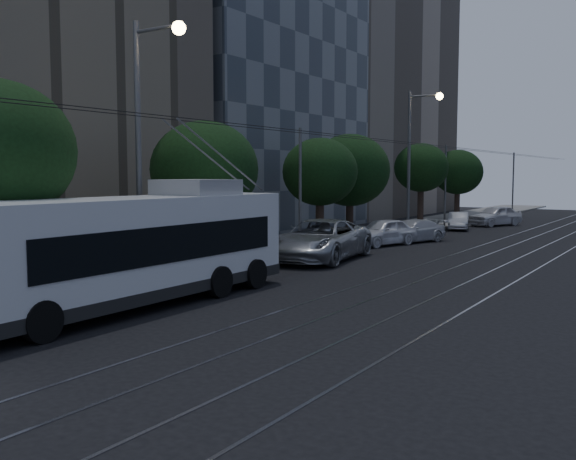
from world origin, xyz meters
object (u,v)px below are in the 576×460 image
at_px(streetlamp_far, 415,148).
at_px(pickup_silver, 320,240).
at_px(car_white_c, 458,221).
at_px(streetlamp_near, 147,128).
at_px(car_white_d, 495,216).
at_px(car_white_a, 383,232).
at_px(trolleybus, 133,249).
at_px(car_white_b, 412,231).

bearing_deg(streetlamp_far, pickup_silver, -87.30).
distance_m(car_white_c, streetlamp_near, 29.21).
bearing_deg(streetlamp_near, streetlamp_far, 88.98).
bearing_deg(car_white_d, car_white_c, -79.77).
height_order(car_white_a, car_white_c, car_white_a).
bearing_deg(car_white_c, streetlamp_near, -109.04).
xyz_separation_m(trolleybus, pickup_silver, (-0.50, 11.89, -0.79)).
bearing_deg(streetlamp_near, car_white_c, 87.52).
bearing_deg(streetlamp_near, pickup_silver, 84.08).
bearing_deg(car_white_a, streetlamp_far, 111.46).
bearing_deg(streetlamp_far, car_white_a, -85.06).
distance_m(trolleybus, car_white_c, 30.97).
bearing_deg(car_white_b, car_white_a, -84.67).
distance_m(trolleybus, streetlamp_far, 25.06).
distance_m(car_white_b, streetlamp_far, 5.99).
xyz_separation_m(pickup_silver, car_white_a, (-0.11, 7.08, -0.18)).
xyz_separation_m(pickup_silver, streetlamp_far, (-0.61, 12.87, 4.57)).
bearing_deg(pickup_silver, streetlamp_near, -103.77).
height_order(car_white_d, streetlamp_near, streetlamp_near).
relative_size(pickup_silver, car_white_c, 1.79).
height_order(pickup_silver, car_white_c, pickup_silver).
xyz_separation_m(pickup_silver, car_white_b, (0.60, 9.56, -0.29)).
bearing_deg(trolleybus, streetlamp_near, 124.29).
relative_size(car_white_b, streetlamp_far, 0.49).
distance_m(pickup_silver, car_white_d, 23.97).
relative_size(streetlamp_near, streetlamp_far, 0.98).
bearing_deg(streetlamp_far, car_white_d, 79.24).
distance_m(trolleybus, streetlamp_near, 4.54).
bearing_deg(trolleybus, streetlamp_far, 92.05).
bearing_deg(pickup_silver, car_white_c, 81.44).
bearing_deg(car_white_b, trolleybus, -69.06).
xyz_separation_m(car_white_b, streetlamp_far, (-1.21, 3.30, 4.85)).
xyz_separation_m(car_white_c, streetlamp_far, (-0.84, -6.20, 4.88)).
bearing_deg(car_white_a, car_white_d, 101.10).
bearing_deg(pickup_silver, streetlamp_far, 84.85).
bearing_deg(car_white_b, streetlamp_near, -73.55).
xyz_separation_m(car_white_d, streetlamp_far, (-2.10, -11.06, 4.72)).
bearing_deg(car_white_a, car_white_c, 104.88).
height_order(car_white_b, streetlamp_near, streetlamp_near).
relative_size(car_white_c, streetlamp_near, 0.42).
bearing_deg(car_white_c, pickup_silver, -107.28).
bearing_deg(car_white_c, streetlamp_far, -114.32).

